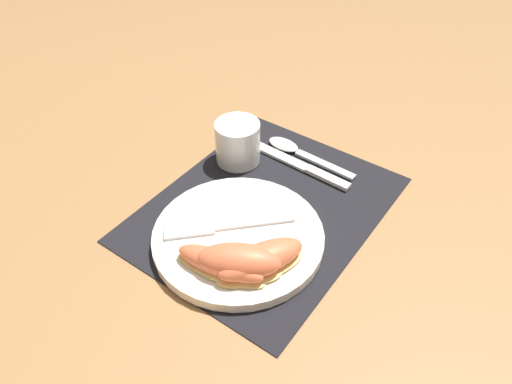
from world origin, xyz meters
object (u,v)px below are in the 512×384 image
(spoon, at_px, (294,150))
(citrus_wedge_0, at_px, (220,264))
(fork, at_px, (220,227))
(citrus_wedge_1, at_px, (239,262))
(knife, at_px, (300,165))
(juice_glass, at_px, (238,144))
(plate, at_px, (238,237))
(citrus_wedge_2, at_px, (261,260))

(spoon, xyz_separation_m, citrus_wedge_0, (-0.30, -0.07, 0.02))
(fork, bearing_deg, citrus_wedge_1, -123.20)
(knife, bearing_deg, juice_glass, 115.34)
(fork, height_order, citrus_wedge_1, citrus_wedge_1)
(citrus_wedge_0, bearing_deg, plate, 18.32)
(plate, relative_size, citrus_wedge_0, 1.84)
(plate, xyz_separation_m, citrus_wedge_1, (-0.06, -0.04, 0.03))
(spoon, bearing_deg, fork, -175.02)
(citrus_wedge_2, bearing_deg, knife, 19.31)
(juice_glass, bearing_deg, spoon, -41.61)
(citrus_wedge_1, bearing_deg, plate, 38.50)
(juice_glass, distance_m, fork, 0.19)
(juice_glass, height_order, fork, juice_glass)
(spoon, bearing_deg, citrus_wedge_2, -156.76)
(citrus_wedge_1, bearing_deg, fork, 56.80)
(knife, xyz_separation_m, citrus_wedge_0, (-0.27, -0.04, 0.03))
(citrus_wedge_0, height_order, citrus_wedge_2, citrus_wedge_2)
(spoon, relative_size, citrus_wedge_0, 1.30)
(plate, xyz_separation_m, juice_glass, (0.16, 0.12, 0.03))
(plate, height_order, fork, fork)
(fork, xyz_separation_m, citrus_wedge_0, (-0.06, -0.05, 0.01))
(juice_glass, height_order, knife, juice_glass)
(citrus_wedge_0, bearing_deg, citrus_wedge_2, -48.97)
(knife, distance_m, citrus_wedge_2, 0.25)
(fork, height_order, citrus_wedge_2, citrus_wedge_2)
(spoon, height_order, citrus_wedge_0, citrus_wedge_0)
(juice_glass, relative_size, fork, 0.51)
(knife, relative_size, citrus_wedge_2, 1.47)
(plate, height_order, spoon, plate)
(plate, xyz_separation_m, fork, (-0.01, 0.03, 0.01))
(plate, bearing_deg, citrus_wedge_0, -161.68)
(plate, distance_m, citrus_wedge_0, 0.08)
(fork, bearing_deg, citrus_wedge_0, -140.04)
(plate, bearing_deg, knife, 5.21)
(fork, bearing_deg, knife, -2.88)
(plate, distance_m, knife, 0.21)
(juice_glass, xyz_separation_m, citrus_wedge_0, (-0.23, -0.14, -0.00))
(knife, xyz_separation_m, fork, (-0.21, 0.01, 0.02))
(plate, xyz_separation_m, knife, (0.20, 0.02, -0.01))
(juice_glass, relative_size, knife, 0.38)
(spoon, xyz_separation_m, citrus_wedge_2, (-0.27, -0.12, 0.03))
(knife, relative_size, citrus_wedge_1, 1.59)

